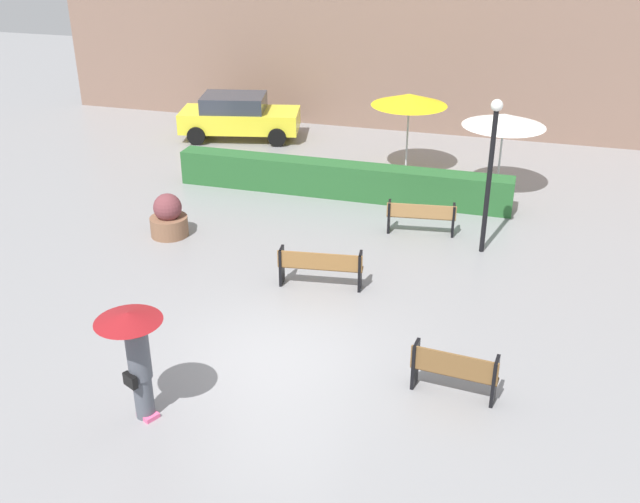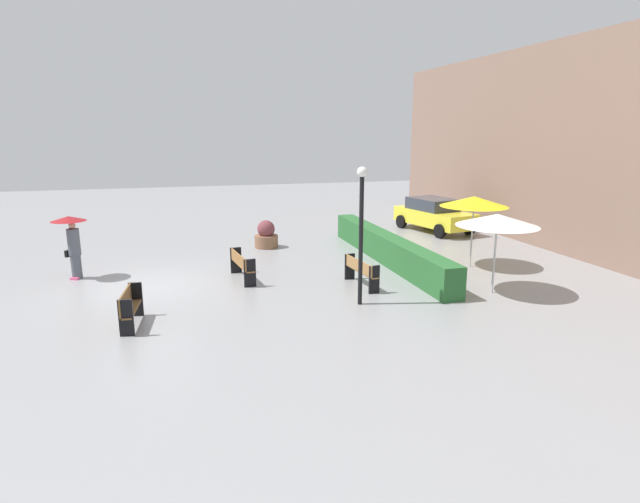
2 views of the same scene
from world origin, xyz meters
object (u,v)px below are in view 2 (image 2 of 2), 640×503
planter_pot (266,236)px  lamp_post (361,221)px  pedestrian_with_umbrella (72,237)px  patio_umbrella_yellow (474,202)px  parked_car (434,214)px  bench_back_row (360,270)px  bench_near_right (129,305)px  bench_mid_center (241,264)px  patio_umbrella_white (497,220)px

planter_pot → lamp_post: 8.15m
pedestrian_with_umbrella → planter_pot: bearing=113.2°
patio_umbrella_yellow → pedestrian_with_umbrella: bearing=-99.0°
planter_pot → parked_car: bearing=99.6°
patio_umbrella_yellow → planter_pot: bearing=-127.8°
bench_back_row → parked_car: bearing=139.5°
parked_car → planter_pot: bearing=-80.4°
bench_near_right → lamp_post: lamp_post is taller
pedestrian_with_umbrella → planter_pot: size_ratio=1.81×
pedestrian_with_umbrella → lamp_post: 9.51m
bench_mid_center → pedestrian_with_umbrella: bearing=-107.1°
lamp_post → patio_umbrella_white: 4.16m
planter_pot → patio_umbrella_yellow: (5.01, 6.47, 1.84)m
bench_back_row → bench_near_right: bench_near_right is taller
bench_mid_center → parked_car: (-5.93, 9.97, 0.29)m
bench_back_row → patio_umbrella_white: size_ratio=0.75×
planter_pot → lamp_post: size_ratio=0.30×
patio_umbrella_yellow → bench_back_row: bearing=-75.3°
planter_pot → parked_car: 8.51m
bench_near_right → planter_pot: size_ratio=1.35×
bench_mid_center → bench_near_right: bench_near_right is taller
lamp_post → parked_car: 11.77m
parked_car → patio_umbrella_yellow: bearing=-16.6°
bench_near_right → pedestrian_with_umbrella: size_ratio=0.75×
bench_mid_center → planter_pot: 4.78m
bench_near_right → patio_umbrella_white: size_ratio=0.65×
bench_near_right → patio_umbrella_yellow: size_ratio=0.61×
pedestrian_with_umbrella → patio_umbrella_white: patio_umbrella_white is taller
bench_near_right → patio_umbrella_yellow: patio_umbrella_yellow is taller
patio_umbrella_white → bench_back_row: bearing=-115.6°
bench_near_right → pedestrian_with_umbrella: pedestrian_with_umbrella is taller
planter_pot → parked_car: (-1.42, 8.39, 0.33)m
bench_mid_center → patio_umbrella_yellow: bearing=86.4°
lamp_post → parked_car: lamp_post is taller
pedestrian_with_umbrella → planter_pot: 7.45m
bench_back_row → lamp_post: 2.52m
lamp_post → patio_umbrella_white: bearing=89.0°
bench_back_row → pedestrian_with_umbrella: (-3.30, -8.68, 0.88)m
planter_pot → patio_umbrella_yellow: bearing=52.2°
planter_pot → patio_umbrella_white: size_ratio=0.48×
pedestrian_with_umbrella → bench_back_row: bearing=69.2°
bench_near_right → parked_car: 16.07m
patio_umbrella_yellow → parked_car: (-6.43, 1.92, -1.51)m
pedestrian_with_umbrella → planter_pot: (-2.91, 6.80, -0.91)m
lamp_post → parked_car: bearing=142.5°
bench_back_row → pedestrian_with_umbrella: 9.33m
pedestrian_with_umbrella → parked_car: size_ratio=0.46×
bench_back_row → planter_pot: 6.49m
bench_near_right → patio_umbrella_white: bearing=89.6°
patio_umbrella_white → patio_umbrella_yellow: bearing=160.5°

